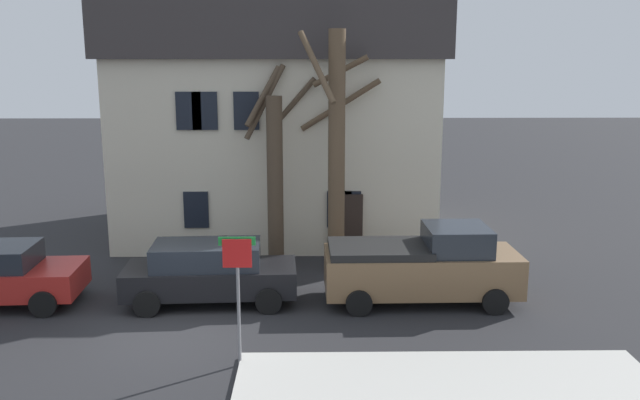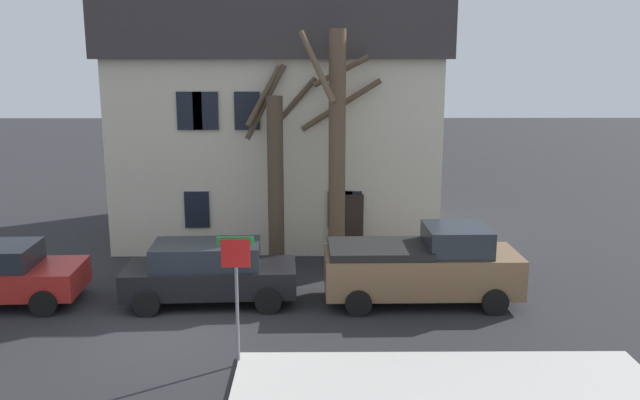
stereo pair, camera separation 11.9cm
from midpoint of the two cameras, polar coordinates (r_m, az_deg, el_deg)
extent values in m
plane|color=#262628|center=(16.43, -12.59, -11.13)|extent=(120.00, 120.00, 0.00)
cube|color=beige|center=(25.06, -3.74, 4.68)|extent=(10.88, 7.55, 6.40)
cube|color=#383333|center=(24.88, -3.88, 14.60)|extent=(11.38, 8.05, 2.24)
cube|color=#2D231E|center=(21.69, 2.08, -2.23)|extent=(1.10, 0.12, 2.10)
cube|color=black|center=(21.87, -10.79, -0.83)|extent=(0.80, 0.08, 1.20)
cube|color=black|center=(21.56, 1.51, -0.81)|extent=(0.80, 0.08, 1.20)
cube|color=black|center=(21.57, 2.33, -0.80)|extent=(0.80, 0.08, 1.20)
cube|color=black|center=(21.42, -11.42, 7.54)|extent=(0.80, 0.08, 1.20)
cube|color=black|center=(21.34, -10.07, 7.58)|extent=(0.80, 0.08, 1.20)
cube|color=black|center=(21.17, -6.53, 7.65)|extent=(0.80, 0.08, 1.20)
cylinder|color=#4C3D2D|center=(20.40, -4.06, 1.48)|extent=(0.50, 0.50, 5.32)
cylinder|color=#4C3D2D|center=(21.17, -3.46, 7.20)|extent=(2.24, 0.58, 2.51)
cylinder|color=#4C3D2D|center=(20.68, -4.94, 8.44)|extent=(1.34, 0.84, 2.31)
cylinder|color=#4C3D2D|center=(20.59, -5.11, 8.91)|extent=(1.17, 0.95, 1.85)
cylinder|color=brown|center=(19.85, 1.27, 4.04)|extent=(0.51, 0.51, 7.26)
cylinder|color=brown|center=(20.48, 1.61, 11.06)|extent=(1.74, 0.47, 1.00)
cylinder|color=brown|center=(19.19, -0.47, 11.42)|extent=(1.15, 1.42, 2.08)
cylinder|color=brown|center=(20.92, 1.61, 8.20)|extent=(2.54, 0.51, 1.68)
cylinder|color=black|center=(19.97, -21.17, -6.43)|extent=(0.69, 0.25, 0.68)
cylinder|color=black|center=(18.27, -22.94, -8.26)|extent=(0.69, 0.25, 0.68)
cube|color=black|center=(17.92, -9.59, -6.71)|extent=(4.60, 1.98, 0.71)
cube|color=#1E232B|center=(17.73, -9.95, -4.67)|extent=(2.88, 1.68, 0.62)
cylinder|color=black|center=(18.76, -4.59, -6.80)|extent=(0.69, 0.26, 0.68)
cylinder|color=black|center=(17.12, -4.65, -8.67)|extent=(0.69, 0.26, 0.68)
cylinder|color=black|center=(19.06, -13.93, -6.82)|extent=(0.69, 0.26, 0.68)
cylinder|color=black|center=(17.45, -14.91, -8.65)|extent=(0.69, 0.26, 0.68)
cube|color=brown|center=(17.92, 8.52, -6.09)|extent=(5.15, 2.02, 1.06)
cube|color=#1E232B|center=(17.85, 11.53, -3.32)|extent=(1.66, 1.73, 0.70)
cube|color=black|center=(17.57, 4.96, -4.22)|extent=(2.69, 1.90, 0.20)
cylinder|color=black|center=(19.35, 13.08, -6.49)|extent=(0.68, 0.23, 0.68)
cylinder|color=black|center=(17.58, 14.68, -8.47)|extent=(0.68, 0.23, 0.68)
cylinder|color=black|center=(18.78, 2.68, -6.76)|extent=(0.68, 0.23, 0.68)
cylinder|color=black|center=(16.95, 3.18, -8.86)|extent=(0.68, 0.23, 0.68)
cylinder|color=slate|center=(14.05, -7.29, -8.85)|extent=(0.07, 0.07, 2.78)
cube|color=red|center=(13.68, -7.42, -4.60)|extent=(0.60, 0.03, 0.60)
cube|color=#1E8C38|center=(13.65, -7.43, -3.54)|extent=(0.76, 0.02, 0.18)
camera|label=1|loc=(0.06, -90.19, -0.04)|focal=37.08mm
camera|label=2|loc=(0.06, 89.81, 0.04)|focal=37.08mm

